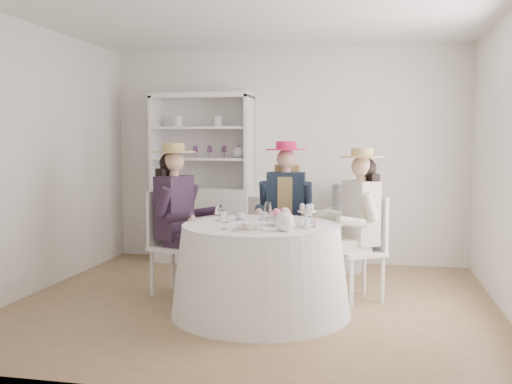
# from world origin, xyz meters

# --- Properties ---
(ground) EXTENTS (4.50, 4.50, 0.00)m
(ground) POSITION_xyz_m (0.00, 0.00, 0.00)
(ground) COLOR olive
(ground) RESTS_ON ground
(ceiling) EXTENTS (4.50, 4.50, 0.00)m
(ceiling) POSITION_xyz_m (0.00, 0.00, 2.70)
(ceiling) COLOR white
(ceiling) RESTS_ON wall_back
(wall_back) EXTENTS (4.50, 0.00, 4.50)m
(wall_back) POSITION_xyz_m (0.00, 2.00, 1.35)
(wall_back) COLOR silver
(wall_back) RESTS_ON ground
(wall_front) EXTENTS (4.50, 0.00, 4.50)m
(wall_front) POSITION_xyz_m (0.00, -2.00, 1.35)
(wall_front) COLOR silver
(wall_front) RESTS_ON ground
(wall_left) EXTENTS (0.00, 4.50, 4.50)m
(wall_left) POSITION_xyz_m (-2.25, 0.00, 1.35)
(wall_left) COLOR silver
(wall_left) RESTS_ON ground
(tea_table) EXTENTS (1.59, 1.59, 0.80)m
(tea_table) POSITION_xyz_m (0.12, -0.29, 0.40)
(tea_table) COLOR white
(tea_table) RESTS_ON ground
(hutch) EXTENTS (1.35, 0.71, 2.13)m
(hutch) POSITION_xyz_m (-1.03, 1.77, 0.76)
(hutch) COLOR silver
(hutch) RESTS_ON ground
(side_table) EXTENTS (0.53, 0.53, 0.72)m
(side_table) POSITION_xyz_m (0.77, 1.65, 0.36)
(side_table) COLOR silver
(side_table) RESTS_ON ground
(hatbox) EXTENTS (0.37, 0.37, 0.30)m
(hatbox) POSITION_xyz_m (0.77, 1.65, 0.87)
(hatbox) COLOR black
(hatbox) RESTS_ON side_table
(guest_left) EXTENTS (0.62, 0.57, 1.51)m
(guest_left) POSITION_xyz_m (-0.81, 0.13, 0.85)
(guest_left) COLOR silver
(guest_left) RESTS_ON ground
(guest_mid) EXTENTS (0.55, 0.58, 1.53)m
(guest_mid) POSITION_xyz_m (0.19, 0.73, 0.87)
(guest_mid) COLOR silver
(guest_mid) RESTS_ON ground
(guest_right) EXTENTS (0.63, 0.58, 1.47)m
(guest_right) POSITION_xyz_m (0.96, 0.29, 0.83)
(guest_right) COLOR silver
(guest_right) RESTS_ON ground
(spare_chair) EXTENTS (0.44, 0.44, 0.89)m
(spare_chair) POSITION_xyz_m (-0.13, 1.30, 0.48)
(spare_chair) COLOR silver
(spare_chair) RESTS_ON ground
(teacup_a) EXTENTS (0.10, 0.10, 0.07)m
(teacup_a) POSITION_xyz_m (-0.11, -0.10, 0.83)
(teacup_a) COLOR white
(teacup_a) RESTS_ON tea_table
(teacup_b) EXTENTS (0.08, 0.08, 0.07)m
(teacup_b) POSITION_xyz_m (0.10, -0.03, 0.83)
(teacup_b) COLOR white
(teacup_b) RESTS_ON tea_table
(teacup_c) EXTENTS (0.10, 0.10, 0.07)m
(teacup_c) POSITION_xyz_m (0.32, -0.08, 0.84)
(teacup_c) COLOR white
(teacup_c) RESTS_ON tea_table
(flower_bowl) EXTENTS (0.28, 0.28, 0.06)m
(flower_bowl) POSITION_xyz_m (0.35, -0.30, 0.83)
(flower_bowl) COLOR white
(flower_bowl) RESTS_ON tea_table
(flower_arrangement) EXTENTS (0.19, 0.19, 0.07)m
(flower_arrangement) POSITION_xyz_m (0.32, -0.33, 0.89)
(flower_arrangement) COLOR pink
(flower_arrangement) RESTS_ON tea_table
(table_teapot) EXTENTS (0.24, 0.17, 0.18)m
(table_teapot) POSITION_xyz_m (0.39, -0.63, 0.88)
(table_teapot) COLOR white
(table_teapot) RESTS_ON tea_table
(sandwich_plate) EXTENTS (0.25, 0.25, 0.06)m
(sandwich_plate) POSITION_xyz_m (0.08, -0.66, 0.81)
(sandwich_plate) COLOR white
(sandwich_plate) RESTS_ON tea_table
(cupcake_stand) EXTENTS (0.21, 0.21, 0.20)m
(cupcake_stand) POSITION_xyz_m (0.55, -0.43, 0.87)
(cupcake_stand) COLOR white
(cupcake_stand) RESTS_ON tea_table
(stemware_set) EXTENTS (0.90, 0.87, 0.15)m
(stemware_set) POSITION_xyz_m (0.12, -0.29, 0.87)
(stemware_set) COLOR white
(stemware_set) RESTS_ON tea_table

